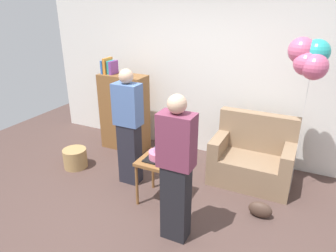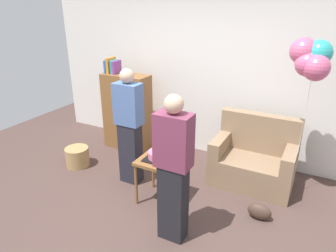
% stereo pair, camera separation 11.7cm
% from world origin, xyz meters
% --- Properties ---
extents(ground_plane, '(8.00, 8.00, 0.00)m').
position_xyz_m(ground_plane, '(0.00, 0.00, 0.00)').
color(ground_plane, '#4C3833').
extents(wall_back, '(6.00, 0.10, 2.70)m').
position_xyz_m(wall_back, '(0.00, 2.05, 1.35)').
color(wall_back, silver).
rests_on(wall_back, ground_plane).
extents(couch, '(1.10, 0.70, 0.96)m').
position_xyz_m(couch, '(0.90, 1.41, 0.34)').
color(couch, '#8C7054').
rests_on(couch, ground_plane).
extents(bookshelf, '(0.80, 0.36, 1.55)m').
position_xyz_m(bookshelf, '(-1.32, 1.54, 0.67)').
color(bookshelf, brown).
rests_on(bookshelf, ground_plane).
extents(side_table, '(0.48, 0.48, 0.60)m').
position_xyz_m(side_table, '(-0.07, 0.41, 0.51)').
color(side_table, brown).
rests_on(side_table, ground_plane).
extents(birthday_cake, '(0.32, 0.32, 0.16)m').
position_xyz_m(birthday_cake, '(-0.07, 0.41, 0.65)').
color(birthday_cake, black).
rests_on(birthday_cake, side_table).
extents(person_blowing_candles, '(0.36, 0.22, 1.63)m').
position_xyz_m(person_blowing_candles, '(-0.65, 0.63, 0.83)').
color(person_blowing_candles, '#23232D').
rests_on(person_blowing_candles, ground_plane).
extents(person_holding_cake, '(0.36, 0.22, 1.63)m').
position_xyz_m(person_holding_cake, '(0.39, -0.11, 0.83)').
color(person_holding_cake, black).
rests_on(person_holding_cake, ground_plane).
extents(wicker_basket, '(0.36, 0.36, 0.30)m').
position_xyz_m(wicker_basket, '(-1.64, 0.60, 0.15)').
color(wicker_basket, '#A88451').
rests_on(wicker_basket, ground_plane).
extents(handbag, '(0.28, 0.14, 0.20)m').
position_xyz_m(handbag, '(1.18, 0.63, 0.10)').
color(handbag, '#473328').
rests_on(handbag, ground_plane).
extents(balloon_bunch, '(0.47, 0.42, 2.04)m').
position_xyz_m(balloon_bunch, '(1.41, 1.33, 1.81)').
color(balloon_bunch, silver).
rests_on(balloon_bunch, ground_plane).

